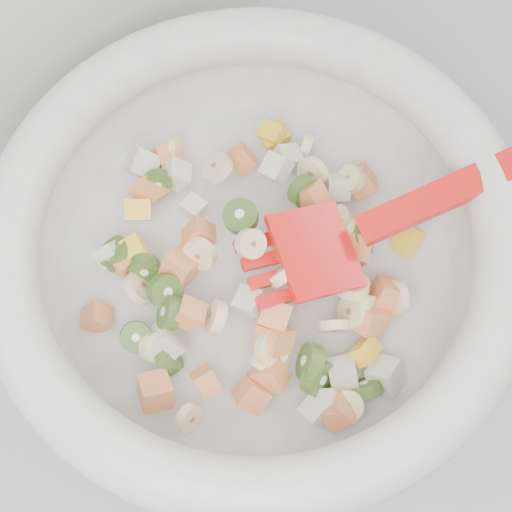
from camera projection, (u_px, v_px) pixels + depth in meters
counter at (242, 465)px, 1.02m from camera, size 2.00×0.60×0.90m
mixing_bowl at (257, 250)px, 0.58m from camera, size 0.48×0.40×0.13m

